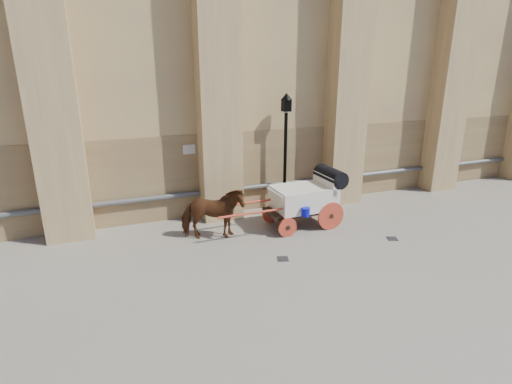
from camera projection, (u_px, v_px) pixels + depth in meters
name	position (u px, v px, depth m)	size (l,w,h in m)	color
ground	(289.00, 254.00, 11.68)	(90.00, 90.00, 0.00)	#6F675D
horse	(213.00, 214.00, 12.48)	(0.90, 1.97, 1.66)	#573012
carriage	(308.00, 196.00, 13.50)	(4.48, 1.60, 1.95)	black
street_lamp	(285.00, 150.00, 14.58)	(0.41, 0.41, 4.35)	black
drain_grate_near	(283.00, 259.00, 11.38)	(0.32, 0.32, 0.01)	black
drain_grate_far	(392.00, 239.00, 12.70)	(0.32, 0.32, 0.01)	black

